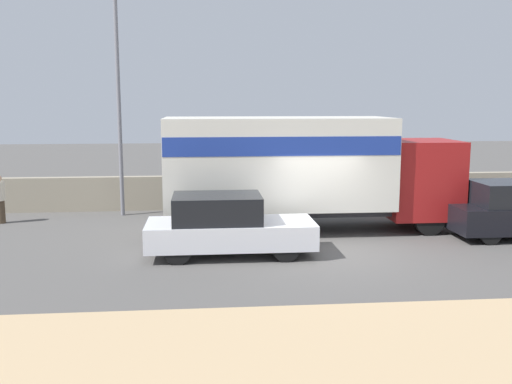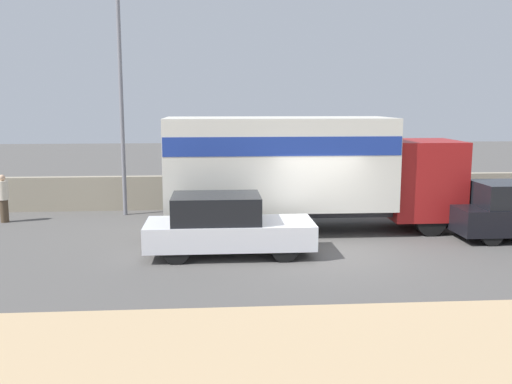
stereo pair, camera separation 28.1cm
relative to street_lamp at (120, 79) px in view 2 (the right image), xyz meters
name	(u,v)px [view 2 (the right image)]	position (x,y,z in m)	size (l,w,h in m)	color
ground_plane	(328,253)	(6.08, -5.58, -4.69)	(80.00, 80.00, 0.00)	#514F4C
stone_wall_backdrop	(294,191)	(6.08, 0.93, -4.07)	(60.00, 0.35, 1.24)	gray
street_lamp	(120,79)	(0.00, 0.00, 0.00)	(0.56, 0.28, 8.25)	slate
box_truck	(302,165)	(5.79, -2.93, -2.66)	(8.89, 2.58, 3.47)	maroon
car_hatchback	(225,226)	(3.40, -5.56, -3.91)	(4.31, 1.71, 1.59)	silver
pedestrian	(3,198)	(-3.78, -0.97, -3.87)	(0.34, 0.34, 1.58)	#473828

